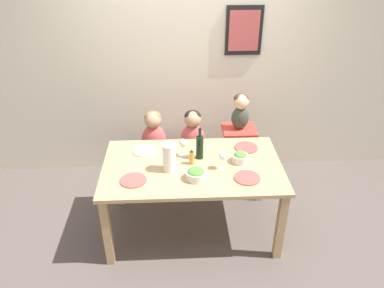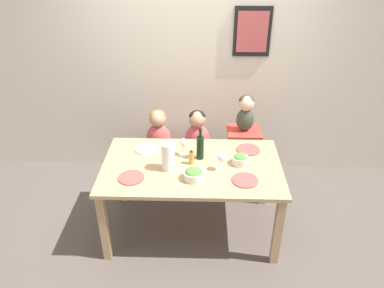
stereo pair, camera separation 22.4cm
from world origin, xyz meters
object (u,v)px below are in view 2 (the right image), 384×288
(chair_far_left, at_px, (160,158))
(dinner_plate_back_right, at_px, (248,150))
(salad_bowl_small, at_px, (240,159))
(dinner_plate_back_left, at_px, (146,149))
(dinner_plate_front_left, at_px, (131,178))
(wine_bottle, at_px, (200,147))
(salad_bowl_large, at_px, (194,174))
(person_baby_right, at_px, (246,111))
(wine_glass_near, at_px, (221,158))
(person_child_left, at_px, (158,132))
(person_child_center, at_px, (197,133))
(wine_glass_far, at_px, (184,143))
(dinner_plate_front_right, at_px, (245,180))
(chair_far_center, at_px, (197,159))
(chair_right_highchair, at_px, (243,144))
(paper_towel_roll, at_px, (168,157))

(chair_far_left, xyz_separation_m, dinner_plate_back_right, (0.93, -0.42, 0.39))
(salad_bowl_small, distance_m, dinner_plate_back_left, 0.92)
(salad_bowl_small, bearing_deg, dinner_plate_front_left, -165.23)
(wine_bottle, relative_size, dinner_plate_back_left, 1.39)
(salad_bowl_large, height_order, salad_bowl_small, same)
(chair_far_left, bearing_deg, wine_bottle, -51.57)
(dinner_plate_front_left, relative_size, dinner_plate_back_left, 1.00)
(person_baby_right, height_order, dinner_plate_front_left, person_baby_right)
(wine_glass_near, bearing_deg, person_child_left, 130.00)
(person_child_center, distance_m, wine_glass_near, 0.82)
(person_child_center, bearing_deg, dinner_plate_back_left, -138.21)
(person_child_left, height_order, salad_bowl_small, person_child_left)
(wine_glass_near, xyz_separation_m, wine_glass_far, (-0.34, 0.24, 0.00))
(wine_glass_far, bearing_deg, person_baby_right, 40.43)
(salad_bowl_small, distance_m, dinner_plate_front_right, 0.27)
(person_baby_right, relative_size, dinner_plate_back_right, 1.75)
(dinner_plate_front_left, bearing_deg, salad_bowl_large, 0.71)
(person_child_center, relative_size, person_baby_right, 1.32)
(chair_far_center, height_order, person_child_left, person_child_left)
(person_child_left, bearing_deg, chair_far_center, -0.19)
(person_child_left, xyz_separation_m, dinner_plate_back_left, (-0.07, -0.44, 0.05))
(wine_glass_near, height_order, dinner_plate_back_left, wine_glass_near)
(person_child_center, height_order, wine_bottle, wine_bottle)
(wine_glass_far, xyz_separation_m, dinner_plate_back_left, (-0.37, 0.09, -0.12))
(chair_far_center, relative_size, person_baby_right, 1.11)
(chair_right_highchair, relative_size, person_baby_right, 1.88)
(salad_bowl_small, bearing_deg, wine_glass_far, 165.53)
(paper_towel_roll, bearing_deg, chair_far_center, 72.30)
(person_baby_right, bearing_deg, salad_bowl_large, -119.73)
(paper_towel_roll, distance_m, dinner_plate_front_left, 0.37)
(chair_far_left, distance_m, wine_glass_far, 0.80)
(chair_far_left, bearing_deg, person_child_left, 90.00)
(chair_far_left, bearing_deg, wine_glass_near, -49.94)
(chair_right_highchair, relative_size, wine_bottle, 2.38)
(wine_glass_near, distance_m, salad_bowl_small, 0.22)
(chair_far_left, xyz_separation_m, wine_glass_near, (0.65, -0.77, 0.52))
(chair_far_left, height_order, person_child_left, person_child_left)
(salad_bowl_large, bearing_deg, wine_glass_near, 30.55)
(chair_right_highchair, bearing_deg, chair_far_center, 180.00)
(salad_bowl_large, bearing_deg, wine_glass_far, 105.11)
(chair_far_left, distance_m, wine_glass_near, 1.13)
(person_child_center, bearing_deg, paper_towel_roll, -107.67)
(person_child_center, bearing_deg, salad_bowl_large, -91.02)
(salad_bowl_large, bearing_deg, paper_towel_roll, 147.39)
(person_child_center, height_order, salad_bowl_small, person_child_center)
(wine_glass_near, relative_size, wine_glass_far, 1.00)
(person_child_left, bearing_deg, wine_glass_near, -50.00)
(salad_bowl_large, bearing_deg, chair_far_center, 88.97)
(chair_far_left, distance_m, paper_towel_roll, 0.94)
(person_child_center, xyz_separation_m, dinner_plate_front_right, (0.43, -0.93, 0.05))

